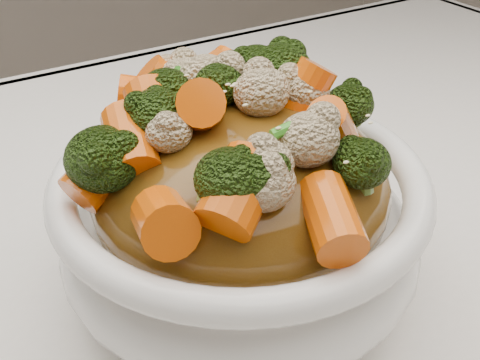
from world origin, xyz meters
TOP-DOWN VIEW (x-y plane):
  - tablecloth at (0.00, 0.00)m, footprint 1.20×0.80m
  - bowl at (-0.04, -0.03)m, footprint 0.25×0.25m
  - sauce_base at (-0.04, -0.03)m, footprint 0.20×0.20m
  - carrots at (-0.04, -0.03)m, footprint 0.20×0.20m
  - broccoli at (-0.04, -0.03)m, footprint 0.20×0.20m
  - cauliflower at (-0.04, -0.03)m, footprint 0.20×0.20m
  - scallions at (-0.04, -0.03)m, footprint 0.15×0.15m
  - sesame_seeds at (-0.04, -0.03)m, footprint 0.18×0.18m

SIDE VIEW (x-z plane):
  - tablecloth at x=0.00m, z-range 0.71..0.75m
  - bowl at x=-0.04m, z-range 0.75..0.84m
  - sauce_base at x=-0.04m, z-range 0.78..0.88m
  - cauliflower at x=-0.04m, z-range 0.87..0.91m
  - broccoli at x=-0.04m, z-range 0.87..0.92m
  - carrots at x=-0.04m, z-range 0.87..0.92m
  - scallions at x=-0.04m, z-range 0.89..0.91m
  - sesame_seeds at x=-0.04m, z-range 0.89..0.90m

